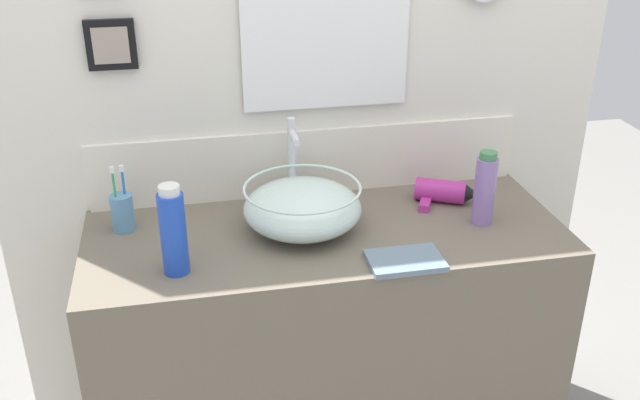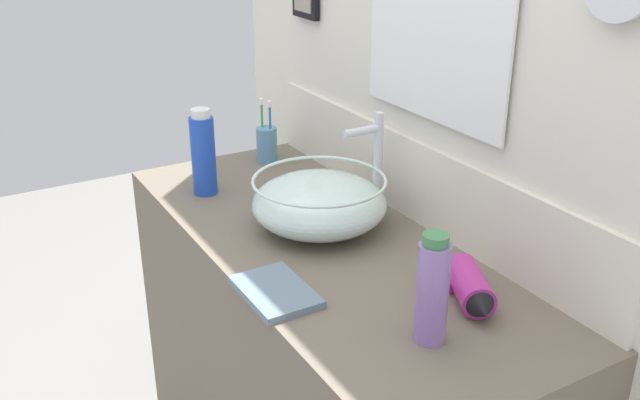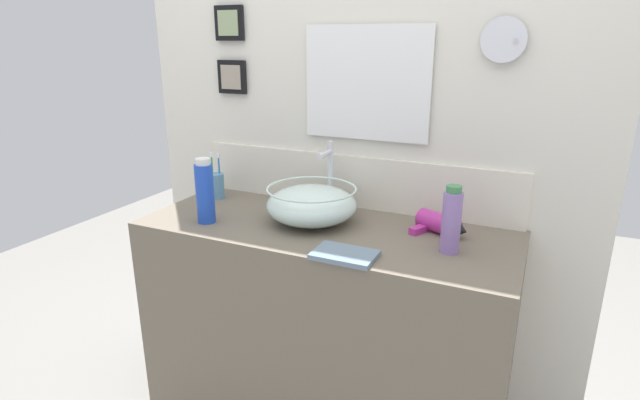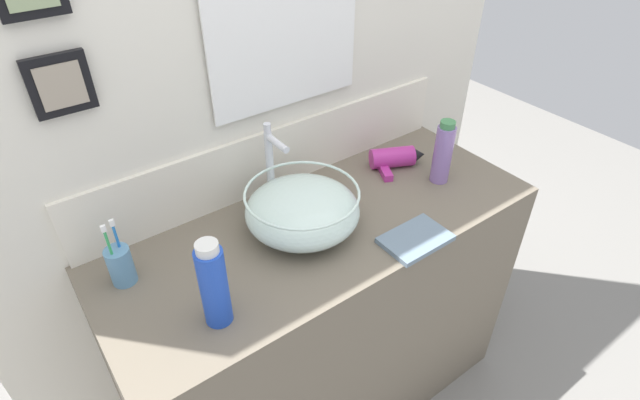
{
  "view_description": "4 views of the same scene",
  "coord_description": "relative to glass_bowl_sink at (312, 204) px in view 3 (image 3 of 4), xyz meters",
  "views": [
    {
      "loc": [
        -0.37,
        -1.73,
        1.87
      ],
      "look_at": [
        -0.02,
        0.0,
        1.01
      ],
      "focal_mm": 40.0,
      "sensor_mm": 36.0,
      "label": 1
    },
    {
      "loc": [
        1.32,
        -0.78,
        1.69
      ],
      "look_at": [
        -0.02,
        0.0,
        1.01
      ],
      "focal_mm": 40.0,
      "sensor_mm": 36.0,
      "label": 2
    },
    {
      "loc": [
        0.69,
        -1.54,
        1.55
      ],
      "look_at": [
        -0.02,
        0.0,
        1.01
      ],
      "focal_mm": 28.0,
      "sensor_mm": 36.0,
      "label": 3
    },
    {
      "loc": [
        -0.69,
        -0.92,
        1.86
      ],
      "look_at": [
        -0.02,
        0.0,
        1.01
      ],
      "focal_mm": 28.0,
      "sensor_mm": 36.0,
      "label": 4
    }
  ],
  "objects": [
    {
      "name": "vanity_counter",
      "position": [
        0.06,
        -0.02,
        -0.52
      ],
      "size": [
        1.36,
        0.54,
        0.91
      ],
      "primitive_type": "cube",
      "color": "#6B6051",
      "rests_on": "ground"
    },
    {
      "name": "back_panel",
      "position": [
        0.06,
        0.27,
        0.24
      ],
      "size": [
        1.87,
        0.1,
        2.43
      ],
      "color": "silver",
      "rests_on": "ground"
    },
    {
      "name": "glass_bowl_sink",
      "position": [
        0.0,
        0.0,
        0.0
      ],
      "size": [
        0.33,
        0.33,
        0.13
      ],
      "color": "silver",
      "rests_on": "vanity_counter"
    },
    {
      "name": "faucet",
      "position": [
        0.0,
        0.16,
        0.09
      ],
      "size": [
        0.02,
        0.11,
        0.27
      ],
      "color": "silver",
      "rests_on": "vanity_counter"
    },
    {
      "name": "hair_drier",
      "position": [
        0.46,
        0.09,
        -0.04
      ],
      "size": [
        0.21,
        0.14,
        0.07
      ],
      "color": "#B22D8C",
      "rests_on": "vanity_counter"
    },
    {
      "name": "toothbrush_cup",
      "position": [
        -0.5,
        0.1,
        -0.01
      ],
      "size": [
        0.06,
        0.06,
        0.2
      ],
      "color": "#598CB2",
      "rests_on": "vanity_counter"
    },
    {
      "name": "shampoo_bottle",
      "position": [
        0.51,
        -0.06,
        0.04
      ],
      "size": [
        0.06,
        0.06,
        0.22
      ],
      "color": "#8C6BB2",
      "rests_on": "vanity_counter"
    },
    {
      "name": "soap_dispenser",
      "position": [
        -0.36,
        -0.16,
        0.05
      ],
      "size": [
        0.07,
        0.07,
        0.24
      ],
      "color": "blue",
      "rests_on": "vanity_counter"
    },
    {
      "name": "hand_towel",
      "position": [
        0.23,
        -0.24,
        -0.06
      ],
      "size": [
        0.2,
        0.13,
        0.02
      ],
      "primitive_type": "cube",
      "color": "slate",
      "rests_on": "vanity_counter"
    }
  ]
}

